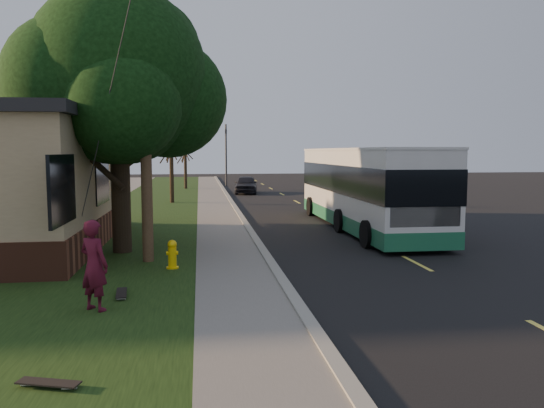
{
  "coord_description": "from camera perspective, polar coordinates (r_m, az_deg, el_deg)",
  "views": [
    {
      "loc": [
        -1.88,
        -13.64,
        3.06
      ],
      "look_at": [
        0.26,
        2.0,
        1.5
      ],
      "focal_mm": 35.0,
      "sensor_mm": 36.0,
      "label": 1
    }
  ],
  "objects": [
    {
      "name": "fire_hydrant",
      "position": [
        13.91,
        -10.68,
        -5.34
      ],
      "size": [
        0.32,
        0.32,
        0.74
      ],
      "color": "yellow",
      "rests_on": "grass_verge"
    },
    {
      "name": "transit_bus",
      "position": [
        21.41,
        9.85,
        1.93
      ],
      "size": [
        2.72,
        11.81,
        3.2
      ],
      "color": "silver",
      "rests_on": "ground"
    },
    {
      "name": "distant_car",
      "position": [
        38.98,
        -2.82,
        2.12
      ],
      "size": [
        1.99,
        4.03,
        1.32
      ],
      "primitive_type": "imported",
      "rotation": [
        0.0,
        0.0,
        -0.11
      ],
      "color": "black",
      "rests_on": "ground"
    },
    {
      "name": "road",
      "position": [
        24.55,
        6.12,
        -1.53
      ],
      "size": [
        8.0,
        80.0,
        0.01
      ],
      "primitive_type": "cube",
      "color": "black",
      "rests_on": "ground"
    },
    {
      "name": "skateboard_spare",
      "position": [
        7.66,
        -22.91,
        -17.33
      ],
      "size": [
        0.85,
        0.45,
        0.08
      ],
      "color": "black",
      "rests_on": "grass_verge"
    },
    {
      "name": "curb",
      "position": [
        23.9,
        -3.23,
        -1.57
      ],
      "size": [
        0.25,
        80.0,
        0.12
      ],
      "primitive_type": "cube",
      "color": "gray",
      "rests_on": "ground"
    },
    {
      "name": "grass_verge",
      "position": [
        23.97,
        -14.02,
        -1.77
      ],
      "size": [
        5.0,
        80.0,
        0.07
      ],
      "primitive_type": "cube",
      "color": "black",
      "rests_on": "ground"
    },
    {
      "name": "traffic_signal",
      "position": [
        47.7,
        -4.97,
        5.76
      ],
      "size": [
        0.18,
        0.22,
        5.5
      ],
      "color": "#2D2D30",
      "rests_on": "ground"
    },
    {
      "name": "leafy_tree",
      "position": [
        16.58,
        -16.09,
        12.73
      ],
      "size": [
        6.3,
        6.0,
        7.8
      ],
      "color": "black",
      "rests_on": "grass_verge"
    },
    {
      "name": "bare_tree_far",
      "position": [
        43.66,
        -9.3,
        4.19
      ],
      "size": [
        1.38,
        1.21,
        4.03
      ],
      "color": "black",
      "rests_on": "grass_verge"
    },
    {
      "name": "ground",
      "position": [
        14.1,
        0.04,
        -6.89
      ],
      "size": [
        120.0,
        120.0,
        0.0
      ],
      "primitive_type": "plane",
      "color": "black",
      "rests_on": "ground"
    },
    {
      "name": "sidewalk",
      "position": [
        23.85,
        -5.63,
        -1.65
      ],
      "size": [
        2.0,
        80.0,
        0.08
      ],
      "primitive_type": "cube",
      "color": "slate",
      "rests_on": "ground"
    },
    {
      "name": "skateboarder",
      "position": [
        10.56,
        -18.6,
        -6.26
      ],
      "size": [
        0.76,
        0.7,
        1.73
      ],
      "primitive_type": "imported",
      "rotation": [
        0.0,
        0.0,
        2.52
      ],
      "color": "#4C0F20",
      "rests_on": "grass_verge"
    },
    {
      "name": "dumpster",
      "position": [
        24.73,
        -25.71,
        -0.58
      ],
      "size": [
        1.5,
        1.3,
        1.15
      ],
      "color": "black",
      "rests_on": "building_lot"
    },
    {
      "name": "bare_tree_near",
      "position": [
        31.69,
        -10.76,
        3.91
      ],
      "size": [
        1.38,
        1.21,
        4.31
      ],
      "color": "black",
      "rests_on": "grass_verge"
    },
    {
      "name": "skateboard_main",
      "position": [
        11.6,
        -15.89,
        -9.21
      ],
      "size": [
        0.3,
        0.86,
        0.08
      ],
      "color": "black",
      "rests_on": "grass_verge"
    },
    {
      "name": "utility_pole",
      "position": [
        14.78,
        -13.58,
        11.59
      ],
      "size": [
        2.86,
        3.21,
        9.07
      ],
      "color": "#473321",
      "rests_on": "ground"
    }
  ]
}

